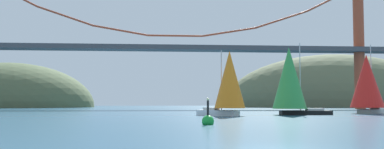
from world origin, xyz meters
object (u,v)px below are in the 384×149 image
(sailboat_orange_sail, at_px, (229,81))
(sailboat_red_spinnaker, at_px, (367,82))
(channel_buoy, at_px, (208,121))
(sailboat_green_sail, at_px, (290,79))

(sailboat_orange_sail, height_order, sailboat_red_spinnaker, sailboat_red_spinnaker)
(channel_buoy, bearing_deg, sailboat_orange_sail, 75.67)
(sailboat_red_spinnaker, relative_size, channel_buoy, 4.42)
(sailboat_orange_sail, height_order, sailboat_green_sail, sailboat_green_sail)
(sailboat_orange_sail, distance_m, channel_buoy, 22.92)
(sailboat_orange_sail, height_order, channel_buoy, sailboat_orange_sail)
(sailboat_orange_sail, bearing_deg, channel_buoy, -104.33)
(sailboat_green_sail, bearing_deg, channel_buoy, -120.90)
(sailboat_green_sail, distance_m, sailboat_red_spinnaker, 15.44)
(sailboat_orange_sail, distance_m, sailboat_red_spinnaker, 26.58)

